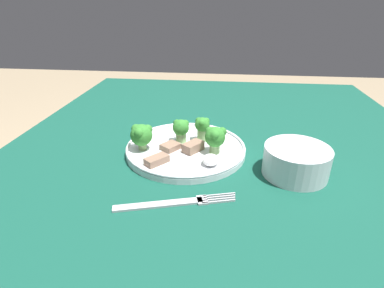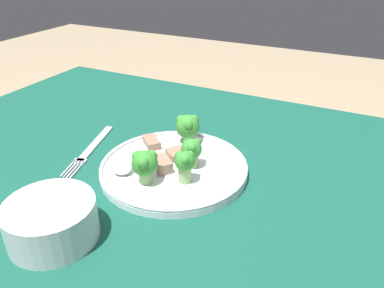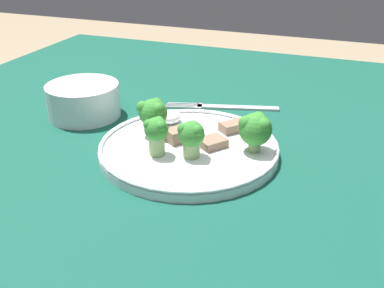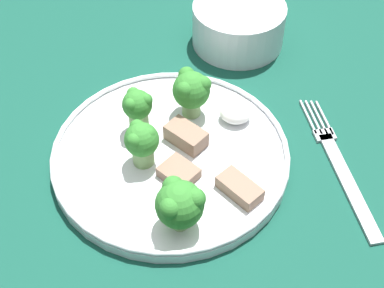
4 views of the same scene
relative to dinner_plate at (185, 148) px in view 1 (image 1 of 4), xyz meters
The scene contains 12 objects.
table 0.13m from the dinner_plate, 104.58° to the left, with size 1.24×1.01×0.75m.
dinner_plate is the anchor object (origin of this frame).
fork 0.19m from the dinner_plate, ahead, with size 0.07×0.20×0.00m.
cream_bowl 0.23m from the dinner_plate, 72.84° to the left, with size 0.13×0.13×0.06m.
broccoli_floret_near_rim_left 0.06m from the dinner_plate, 140.00° to the left, with size 0.03×0.03×0.06m.
broccoli_floret_center_left 0.10m from the dinner_plate, 77.94° to the right, with size 0.05×0.05×0.06m.
broccoli_floret_back_left 0.05m from the dinner_plate, 152.06° to the right, with size 0.04×0.04×0.05m.
broccoli_floret_front_left 0.08m from the dinner_plate, 74.53° to the left, with size 0.04×0.04×0.06m.
meat_slice_front_slice 0.03m from the dinner_plate, 48.74° to the left, with size 0.05×0.05×0.02m.
meat_slice_middle_slice 0.09m from the dinner_plate, 32.25° to the right, with size 0.05×0.05×0.01m.
meat_slice_rear_slice 0.04m from the dinner_plate, 68.88° to the right, with size 0.05×0.05×0.01m.
sauce_dollop 0.09m from the dinner_plate, 40.09° to the left, with size 0.04×0.03×0.02m.
Camera 1 is at (0.61, 0.00, 1.06)m, focal length 28.00 mm.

